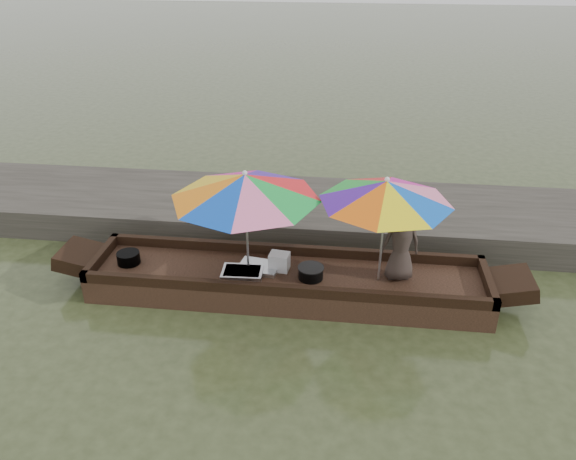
# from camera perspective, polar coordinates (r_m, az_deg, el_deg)

# --- Properties ---
(water) EXTENTS (80.00, 80.00, 0.00)m
(water) POSITION_cam_1_polar(r_m,az_deg,el_deg) (8.28, -0.08, -6.46)
(water) COLOR #31391E
(water) RESTS_ON ground
(dock) EXTENTS (22.00, 2.20, 0.50)m
(dock) POSITION_cam_1_polar(r_m,az_deg,el_deg) (10.05, 1.44, 1.76)
(dock) COLOR #2D2B26
(dock) RESTS_ON ground
(boat_hull) EXTENTS (5.68, 1.20, 0.35)m
(boat_hull) POSITION_cam_1_polar(r_m,az_deg,el_deg) (8.18, -0.08, -5.44)
(boat_hull) COLOR black
(boat_hull) RESTS_ON water
(cooking_pot) EXTENTS (0.33, 0.33, 0.18)m
(cooking_pot) POSITION_cam_1_polar(r_m,az_deg,el_deg) (8.61, -15.90, -2.74)
(cooking_pot) COLOR black
(cooking_pot) RESTS_ON boat_hull
(tray_crayfish) EXTENTS (0.60, 0.43, 0.09)m
(tray_crayfish) POSITION_cam_1_polar(r_m,az_deg,el_deg) (8.03, -4.66, -4.38)
(tray_crayfish) COLOR silver
(tray_crayfish) RESTS_ON boat_hull
(tray_scallop) EXTENTS (0.63, 0.49, 0.06)m
(tray_scallop) POSITION_cam_1_polar(r_m,az_deg,el_deg) (8.19, -2.97, -3.76)
(tray_scallop) COLOR silver
(tray_scallop) RESTS_ON boat_hull
(charcoal_grill) EXTENTS (0.35, 0.35, 0.16)m
(charcoal_grill) POSITION_cam_1_polar(r_m,az_deg,el_deg) (7.94, 2.33, -4.39)
(charcoal_grill) COLOR black
(charcoal_grill) RESTS_ON boat_hull
(supply_bag) EXTENTS (0.31, 0.25, 0.26)m
(supply_bag) POSITION_cam_1_polar(r_m,az_deg,el_deg) (8.11, -0.88, -3.22)
(supply_bag) COLOR silver
(supply_bag) RESTS_ON boat_hull
(vendor) EXTENTS (0.59, 0.44, 1.10)m
(vendor) POSITION_cam_1_polar(r_m,az_deg,el_deg) (7.87, 11.40, -1.36)
(vendor) COLOR #352B25
(vendor) RESTS_ON boat_hull
(umbrella_bow) EXTENTS (2.10, 2.10, 1.55)m
(umbrella_bow) POSITION_cam_1_polar(r_m,az_deg,el_deg) (7.78, -4.22, 0.71)
(umbrella_bow) COLOR red
(umbrella_bow) RESTS_ON boat_hull
(umbrella_stern) EXTENTS (2.01, 2.01, 1.55)m
(umbrella_stern) POSITION_cam_1_polar(r_m,az_deg,el_deg) (7.67, 9.59, -0.07)
(umbrella_stern) COLOR pink
(umbrella_stern) RESTS_ON boat_hull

